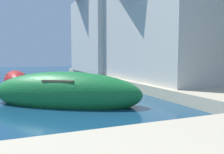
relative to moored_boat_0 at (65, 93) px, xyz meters
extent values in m
cube|color=beige|center=(7.40, 2.84, -0.24)|extent=(6.00, 32.00, 0.50)
ellipsoid|color=#197233|center=(0.00, 0.00, 0.00)|extent=(6.34, 5.20, 1.77)
cube|color=brown|center=(0.00, 0.00, 0.57)|extent=(1.93, 2.01, 0.08)
ellipsoid|color=#B21E1E|center=(-1.76, 7.95, -0.13)|extent=(1.65, 3.55, 1.30)
cube|color=brown|center=(-1.76, 7.95, 0.30)|extent=(1.20, 0.76, 0.08)
cube|color=beige|center=(7.40, 3.53, 2.93)|extent=(5.37, 9.38, 5.83)
cube|color=beige|center=(7.40, 12.41, 3.55)|extent=(6.32, 8.86, 7.08)
camera|label=1|loc=(-2.04, -9.83, 1.53)|focal=38.88mm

